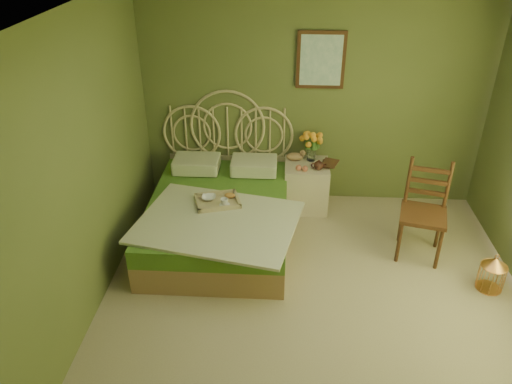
# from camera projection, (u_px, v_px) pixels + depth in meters

# --- Properties ---
(floor) EXTENTS (4.50, 4.50, 0.00)m
(floor) POSITION_uv_depth(u_px,v_px,m) (315.00, 321.00, 4.47)
(floor) COLOR tan
(floor) RESTS_ON ground
(ceiling) EXTENTS (4.50, 4.50, 0.00)m
(ceiling) POSITION_uv_depth(u_px,v_px,m) (339.00, 20.00, 3.18)
(ceiling) COLOR silver
(ceiling) RESTS_ON wall_back
(wall_back) EXTENTS (4.00, 0.00, 4.00)m
(wall_back) POSITION_uv_depth(u_px,v_px,m) (314.00, 98.00, 5.77)
(wall_back) COLOR #5F6837
(wall_back) RESTS_ON floor
(wall_left) EXTENTS (0.00, 4.50, 4.50)m
(wall_left) POSITION_uv_depth(u_px,v_px,m) (71.00, 188.00, 3.93)
(wall_left) COLOR #5F6837
(wall_left) RESTS_ON floor
(wall_art) EXTENTS (0.54, 0.04, 0.64)m
(wall_art) POSITION_uv_depth(u_px,v_px,m) (321.00, 60.00, 5.52)
(wall_art) COLOR #3A250F
(wall_art) RESTS_ON wall_back
(bed) EXTENTS (1.75, 2.21, 1.37)m
(bed) POSITION_uv_depth(u_px,v_px,m) (220.00, 212.00, 5.50)
(bed) COLOR #9D764E
(bed) RESTS_ON floor
(nightstand) EXTENTS (0.52, 0.52, 1.00)m
(nightstand) POSITION_uv_depth(u_px,v_px,m) (307.00, 180.00, 6.02)
(nightstand) COLOR beige
(nightstand) RESTS_ON floor
(chair) EXTENTS (0.55, 0.55, 1.03)m
(chair) POSITION_uv_depth(u_px,v_px,m) (423.00, 204.00, 5.13)
(chair) COLOR #3A250F
(chair) RESTS_ON floor
(birdcage) EXTENTS (0.24, 0.24, 0.36)m
(birdcage) POSITION_uv_depth(u_px,v_px,m) (492.00, 274.00, 4.77)
(birdcage) COLOR #DE8F47
(birdcage) RESTS_ON floor
(book_lower) EXTENTS (0.17, 0.22, 0.02)m
(book_lower) POSITION_uv_depth(u_px,v_px,m) (322.00, 164.00, 5.91)
(book_lower) COLOR #381E0F
(book_lower) RESTS_ON nightstand
(book_upper) EXTENTS (0.25, 0.29, 0.02)m
(book_upper) POSITION_uv_depth(u_px,v_px,m) (322.00, 162.00, 5.90)
(book_upper) COLOR #472819
(book_upper) RESTS_ON nightstand
(cereal_bowl) EXTENTS (0.16, 0.16, 0.04)m
(cereal_bowl) POSITION_uv_depth(u_px,v_px,m) (209.00, 198.00, 5.29)
(cereal_bowl) COLOR white
(cereal_bowl) RESTS_ON bed
(coffee_cup) EXTENTS (0.10, 0.10, 0.08)m
(coffee_cup) POSITION_uv_depth(u_px,v_px,m) (224.00, 202.00, 5.17)
(coffee_cup) COLOR white
(coffee_cup) RESTS_ON bed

